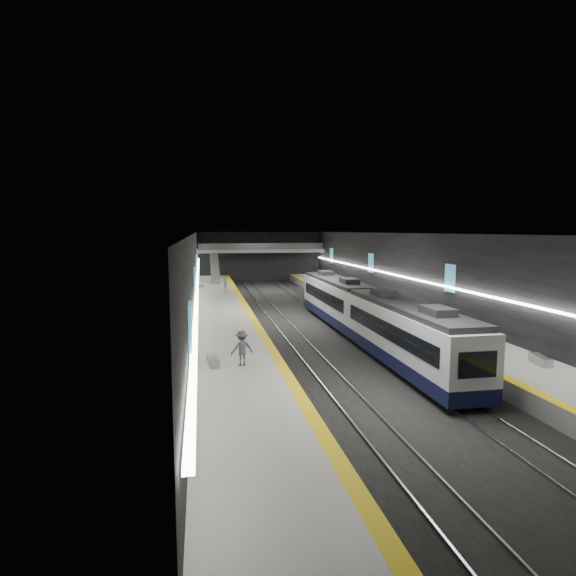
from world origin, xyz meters
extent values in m
plane|color=black|center=(0.00, 0.00, 0.00)|extent=(70.00, 70.00, 0.00)
cube|color=beige|center=(0.00, 0.00, 8.00)|extent=(20.00, 70.00, 0.04)
cube|color=black|center=(-10.00, 0.00, 4.00)|extent=(0.04, 70.00, 8.00)
cube|color=black|center=(10.00, 0.00, 4.00)|extent=(0.04, 70.00, 8.00)
cube|color=black|center=(0.00, 35.00, 4.00)|extent=(20.00, 0.04, 8.00)
cube|color=slate|center=(-7.50, 0.00, 0.50)|extent=(5.00, 70.00, 1.00)
cube|color=#A8A8A3|center=(-7.50, 0.00, 1.01)|extent=(5.00, 70.00, 0.02)
cube|color=yellow|center=(-5.30, 0.00, 1.02)|extent=(0.60, 70.00, 0.02)
cube|color=slate|center=(7.50, 0.00, 0.50)|extent=(5.00, 70.00, 1.00)
cube|color=#A8A8A3|center=(7.50, 0.00, 1.01)|extent=(5.00, 70.00, 0.02)
cube|color=yellow|center=(5.30, 0.00, 1.02)|extent=(0.60, 70.00, 0.02)
cube|color=gray|center=(-3.22, 0.00, 0.06)|extent=(0.08, 70.00, 0.12)
cube|color=gray|center=(-1.78, 0.00, 0.06)|extent=(0.08, 70.00, 0.12)
cube|color=gray|center=(1.78, 0.00, 0.06)|extent=(0.08, 70.00, 0.12)
cube|color=gray|center=(3.22, 0.00, 0.06)|extent=(0.08, 70.00, 0.12)
cube|color=#0E1133|center=(2.50, -16.52, 0.75)|extent=(2.65, 15.00, 0.80)
cube|color=white|center=(2.50, -16.52, 2.40)|extent=(2.65, 15.00, 2.50)
cube|color=black|center=(2.50, -16.52, 3.80)|extent=(2.44, 14.25, 0.30)
cube|color=black|center=(2.50, -16.52, 2.45)|extent=(2.69, 13.20, 1.00)
cube|color=black|center=(2.50, -24.04, 2.35)|extent=(1.85, 0.05, 1.20)
cube|color=#0E1133|center=(2.50, -1.52, 0.75)|extent=(2.65, 15.00, 0.80)
cube|color=white|center=(2.50, -1.52, 2.40)|extent=(2.65, 15.00, 2.50)
cube|color=black|center=(2.50, -1.52, 3.80)|extent=(2.44, 14.25, 0.30)
cube|color=black|center=(2.50, -1.52, 2.45)|extent=(2.69, 13.20, 1.00)
cube|color=black|center=(2.50, -9.04, 2.35)|extent=(1.85, 0.05, 1.20)
cube|color=teal|center=(-9.92, -25.00, 4.50)|extent=(0.10, 1.50, 2.20)
cube|color=teal|center=(-9.92, -8.00, 4.50)|extent=(0.10, 1.50, 2.20)
cube|color=teal|center=(-9.92, 10.00, 4.50)|extent=(0.10, 1.50, 2.20)
cube|color=teal|center=(-9.92, 27.00, 4.50)|extent=(0.10, 1.50, 2.20)
cube|color=teal|center=(9.92, -8.00, 4.50)|extent=(0.10, 1.50, 2.20)
cube|color=teal|center=(9.92, 10.00, 4.50)|extent=(0.10, 1.50, 2.20)
cube|color=teal|center=(9.92, 27.00, 4.50)|extent=(0.10, 1.50, 2.20)
cube|color=white|center=(-9.80, 0.00, 3.80)|extent=(0.25, 68.60, 0.12)
cube|color=white|center=(9.80, 0.00, 3.80)|extent=(0.25, 68.60, 0.12)
cube|color=gray|center=(0.00, 33.00, 5.00)|extent=(20.00, 3.00, 0.50)
cube|color=#47474C|center=(0.00, 31.55, 5.75)|extent=(19.60, 0.08, 1.00)
cube|color=#99999E|center=(-7.50, 26.00, 2.90)|extent=(1.20, 7.50, 3.92)
cube|color=#99999E|center=(-8.95, -17.12, 1.22)|extent=(0.64, 1.81, 0.43)
cube|color=#99999E|center=(-9.50, 19.64, 1.23)|extent=(0.75, 1.91, 0.46)
cube|color=#99999E|center=(8.68, -20.24, 1.22)|extent=(0.86, 1.88, 0.44)
cube|color=#99999E|center=(9.50, 3.23, 1.22)|extent=(1.07, 1.90, 0.45)
imported|color=#BA4549|center=(6.74, -15.45, 1.94)|extent=(0.61, 0.78, 1.88)
imported|color=silver|center=(-6.68, 12.95, 1.96)|extent=(0.57, 1.17, 1.93)
imported|color=#48474F|center=(-7.40, -17.62, 1.95)|extent=(1.37, 1.00, 1.91)
camera|label=1|loc=(-9.49, -42.92, 8.28)|focal=30.00mm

